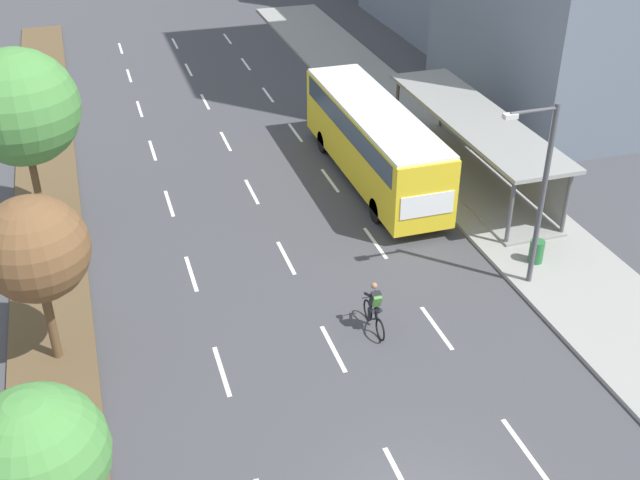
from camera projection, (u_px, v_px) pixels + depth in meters
name	position (u px, v px, depth m)	size (l,w,h in m)	color
median_strip	(47.00, 194.00, 32.84)	(2.60, 52.00, 0.12)	brown
sidewalk_right	(429.00, 142.00, 37.35)	(4.50, 52.00, 0.15)	gray
lane_divider_left	(169.00, 203.00, 32.22)	(0.14, 46.39, 0.01)	white
lane_divider_center	(252.00, 192.00, 33.12)	(0.14, 46.39, 0.01)	white
lane_divider_right	(330.00, 180.00, 34.02)	(0.14, 46.39, 0.01)	white
bus_shelter	(478.00, 140.00, 33.14)	(2.90, 11.78, 2.86)	gray
bus	(373.00, 136.00, 33.01)	(2.54, 11.29, 3.37)	yellow
cyclist	(374.00, 309.00, 24.57)	(0.46, 1.82, 1.71)	black
median_tree_nearest	(37.00, 457.00, 14.99)	(2.84, 2.84, 5.35)	brown
median_tree_second	(35.00, 249.00, 21.71)	(3.08, 3.08, 5.35)	brown
median_tree_third	(20.00, 108.00, 27.70)	(4.22, 4.22, 7.08)	brown
streetlight	(540.00, 185.00, 25.12)	(1.91, 0.24, 6.50)	#4C4C51
trash_bin	(536.00, 251.00, 27.92)	(0.52, 0.52, 0.85)	#286B38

